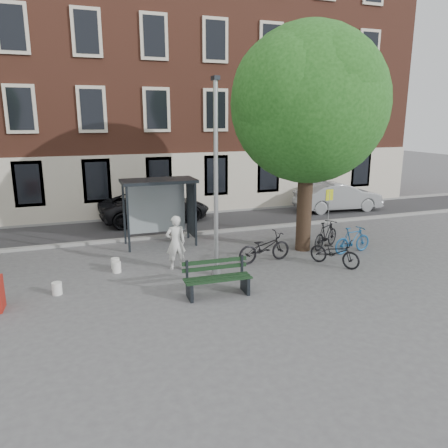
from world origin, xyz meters
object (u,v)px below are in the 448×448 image
Objects in this scene: bench at (217,280)px; bike_d at (326,235)px; bike_a at (264,247)px; bike_c at (335,252)px; bus_shelter at (168,196)px; car_dark at (155,206)px; bike_b at (353,240)px; lamppost at (216,189)px; car_silver at (338,197)px; notice_sign at (329,202)px; painter at (176,243)px.

bike_d reaches higher than bench.
bike_a is 1.10× the size of bike_c.
bike_d is (2.94, 0.72, 0.01)m from bike_a.
bus_shelter is 0.54× the size of car_dark.
bike_d is (0.85, 1.89, 0.06)m from bike_c.
bike_d is (-0.61, 0.86, 0.04)m from bike_b.
bike_d is at bearing 15.72° from lamppost.
car_dark is at bearing 88.75° from car_silver.
lamppost is at bearing -81.57° from bus_shelter.
bus_shelter reaches higher than bike_a.
bus_shelter is 1.59× the size of bike_d.
car_silver is at bearing -68.28° from bike_d.
bench is 0.41× the size of car_silver.
lamppost is 6.63m from notice_sign.
bike_d is 0.88× the size of notice_sign.
car_dark is at bearing 87.17° from bus_shelter.
bike_c is 1.01× the size of bike_d.
bike_b is 2.46m from notice_sign.
bike_a is 7.80m from car_dark.
bike_d is 0.34× the size of car_dark.
bike_c is 3.86m from notice_sign.
bike_c is 0.39× the size of car_silver.
car_dark is (-4.50, 8.59, 0.26)m from bike_c.
bike_c is 0.89× the size of notice_sign.
car_silver is (10.03, 3.16, -1.15)m from bus_shelter.
notice_sign is at bearing -16.06° from bike_b.
lamppost is 5.61m from bike_d.
painter is at bearing 137.16° from lamppost.
bench is 1.08× the size of bike_d.
bus_shelter is 1.56× the size of painter.
bike_b is 0.31× the size of car_dark.
bus_shelter is at bearing 164.38° from notice_sign.
bike_a is 0.98× the size of notice_sign.
car_silver is at bearing -150.80° from painter.
lamppost is 3.41× the size of bike_d.
bike_c is at bearing -6.97° from lamppost.
bike_c is at bearing -122.88° from notice_sign.
bus_shelter reaches higher than bike_b.
bike_d reaches higher than bike_c.
lamppost is 3.34× the size of painter.
notice_sign is at bearing 30.51° from bike_c.
bike_d is at bearing -128.79° from notice_sign.
car_silver is at bearing -37.16° from bike_b.
car_dark is (0.09, 9.65, 0.28)m from bench.
bike_d is at bearing -82.45° from bike_a.
bike_d is at bearing 35.23° from bike_c.
bike_c is 2.08m from bike_d.
car_silver is (7.42, 6.59, 0.25)m from bike_a.
bus_shelter is 3.30m from painter.
notice_sign is at bearing -167.54° from painter.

